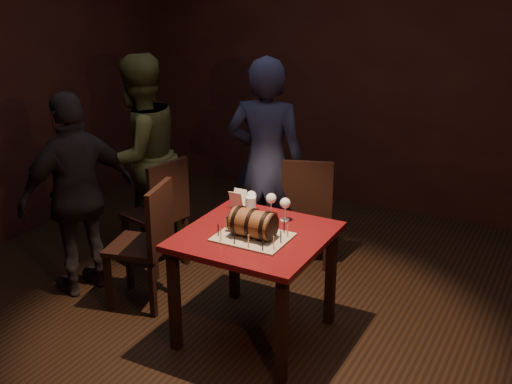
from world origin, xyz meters
TOP-DOWN VIEW (x-y plane):
  - room_shell at (0.00, 0.00)m, footprint 5.04×5.04m
  - pub_table at (0.18, -0.15)m, footprint 0.90×0.90m
  - cake_board at (0.20, -0.22)m, footprint 0.45×0.35m
  - barrel_cake at (0.20, -0.22)m, footprint 0.33×0.19m
  - birthday_candles at (0.20, -0.22)m, footprint 0.40×0.30m
  - wine_glass_left at (-0.01, 0.14)m, footprint 0.07×0.07m
  - wine_glass_mid at (0.13, 0.17)m, footprint 0.07×0.07m
  - wine_glass_right at (0.25, 0.13)m, footprint 0.07×0.07m
  - pint_of_ale at (0.03, 0.07)m, footprint 0.07×0.07m
  - menu_card at (-0.13, 0.17)m, footprint 0.10×0.05m
  - chair_back at (0.05, 0.97)m, footprint 0.51×0.51m
  - chair_left_rear at (-0.95, 0.36)m, footprint 0.47×0.47m
  - chair_left_front at (-0.69, -0.14)m, footprint 0.48×0.48m
  - person_back at (-0.26, 0.85)m, footprint 0.70×0.55m
  - person_left_rear at (-1.30, 0.59)m, footprint 0.82×0.95m
  - person_left_front at (-1.28, -0.19)m, footprint 0.66×0.97m

SIDE VIEW (x-z plane):
  - chair_back at x=0.05m, z-range 0.06..0.99m
  - chair_left_rear at x=-0.95m, z-range 0.06..0.99m
  - chair_left_front at x=-0.69m, z-range 0.06..0.99m
  - pub_table at x=0.18m, z-range 0.27..1.02m
  - cake_board at x=0.20m, z-range 0.75..0.76m
  - person_left_front at x=-1.28m, z-range 0.00..1.53m
  - birthday_candles at x=0.20m, z-range 0.76..0.85m
  - menu_card at x=-0.13m, z-range 0.75..0.88m
  - pint_of_ale at x=0.03m, z-range 0.75..0.90m
  - person_left_rear at x=-1.30m, z-range 0.00..1.69m
  - barrel_cake at x=0.20m, z-range 0.75..0.95m
  - person_back at x=-0.26m, z-range 0.00..1.71m
  - wine_glass_mid at x=0.13m, z-range 0.79..0.95m
  - wine_glass_left at x=-0.01m, z-range 0.79..0.95m
  - wine_glass_right at x=0.25m, z-range 0.79..0.95m
  - room_shell at x=0.00m, z-range 0.00..2.80m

